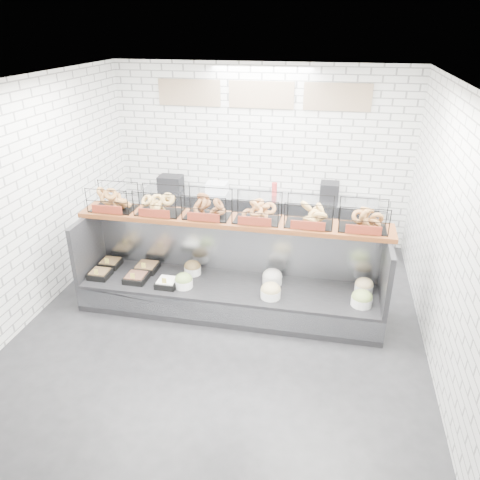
# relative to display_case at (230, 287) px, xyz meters

# --- Properties ---
(ground) EXTENTS (5.50, 5.50, 0.00)m
(ground) POSITION_rel_display_case_xyz_m (-0.00, -0.34, -0.33)
(ground) COLOR black
(ground) RESTS_ON ground
(room_shell) EXTENTS (5.02, 5.51, 3.01)m
(room_shell) POSITION_rel_display_case_xyz_m (-0.00, 0.26, 1.73)
(room_shell) COLOR white
(room_shell) RESTS_ON ground
(display_case) EXTENTS (4.00, 0.90, 1.20)m
(display_case) POSITION_rel_display_case_xyz_m (0.00, 0.00, 0.00)
(display_case) COLOR black
(display_case) RESTS_ON ground
(bagel_shelf) EXTENTS (4.10, 0.50, 0.40)m
(bagel_shelf) POSITION_rel_display_case_xyz_m (-0.00, 0.17, 1.06)
(bagel_shelf) COLOR #4E2510
(bagel_shelf) RESTS_ON display_case
(prep_counter) EXTENTS (4.00, 0.60, 1.20)m
(prep_counter) POSITION_rel_display_case_xyz_m (-0.01, 2.09, 0.14)
(prep_counter) COLOR #93969B
(prep_counter) RESTS_ON ground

